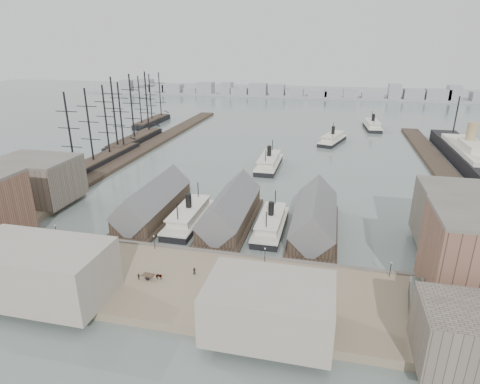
% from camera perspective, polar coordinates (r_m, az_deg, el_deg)
% --- Properties ---
extents(ground, '(900.00, 900.00, 0.00)m').
position_cam_1_polar(ground, '(112.99, -3.46, -8.09)').
color(ground, slate).
rests_on(ground, ground).
extents(quay, '(180.00, 30.00, 2.00)m').
position_cam_1_polar(quay, '(96.26, -6.90, -13.11)').
color(quay, '#7A6952').
rests_on(quay, ground).
extents(seawall, '(180.00, 1.20, 2.30)m').
position_cam_1_polar(seawall, '(108.09, -4.26, -8.84)').
color(seawall, '#59544C').
rests_on(seawall, ground).
extents(west_wharf, '(10.00, 220.00, 1.60)m').
position_cam_1_polar(west_wharf, '(224.05, -13.10, 6.29)').
color(west_wharf, '#2D231C').
rests_on(west_wharf, ground).
extents(east_wharf, '(10.00, 180.00, 1.60)m').
position_cam_1_polar(east_wharf, '(198.57, 26.83, 2.75)').
color(east_wharf, '#2D231C').
rests_on(east_wharf, ground).
extents(ferry_shed_west, '(14.00, 42.00, 12.60)m').
position_cam_1_polar(ferry_shed_west, '(133.97, -12.19, -1.59)').
color(ferry_shed_west, '#2D231C').
rests_on(ferry_shed_west, ground).
extents(ferry_shed_center, '(14.00, 42.00, 12.60)m').
position_cam_1_polar(ferry_shed_center, '(125.58, -1.35, -2.64)').
color(ferry_shed_center, '#2D231C').
rests_on(ferry_shed_center, ground).
extents(ferry_shed_east, '(14.00, 42.00, 12.60)m').
position_cam_1_polar(ferry_shed_east, '(122.25, 10.57, -3.68)').
color(ferry_shed_east, '#2D231C').
rests_on(ferry_shed_east, ground).
extents(warehouse_west_back, '(26.00, 20.00, 14.00)m').
position_cam_1_polar(warehouse_west_back, '(156.69, -26.92, 1.55)').
color(warehouse_west_back, '#60564C').
rests_on(warehouse_west_back, west_land).
extents(warehouse_east_back, '(28.00, 20.00, 15.00)m').
position_cam_1_polar(warehouse_east_back, '(124.88, 30.29, -3.33)').
color(warehouse_east_back, '#60564C').
rests_on(warehouse_east_back, east_land).
extents(street_bldg_center, '(24.00, 16.00, 10.00)m').
position_cam_1_polar(street_bldg_center, '(79.09, 4.16, -16.09)').
color(street_bldg_center, gray).
rests_on(street_bldg_center, quay).
extents(street_bldg_west, '(30.00, 16.00, 12.00)m').
position_cam_1_polar(street_bldg_west, '(97.72, -26.67, -10.03)').
color(street_bldg_west, gray).
rests_on(street_bldg_west, quay).
extents(street_bldg_east, '(18.00, 14.00, 11.00)m').
position_cam_1_polar(street_bldg_east, '(81.78, 30.33, -17.48)').
color(street_bldg_east, '#60564C').
rests_on(street_bldg_east, quay).
extents(lamp_post_far_w, '(0.44, 0.44, 3.92)m').
position_cam_1_polar(lamp_post_far_w, '(124.99, -24.77, -4.74)').
color(lamp_post_far_w, black).
rests_on(lamp_post_far_w, quay).
extents(lamp_post_near_w, '(0.44, 0.44, 3.92)m').
position_cam_1_polar(lamp_post_near_w, '(109.96, -12.13, -6.64)').
color(lamp_post_near_w, black).
rests_on(lamp_post_near_w, quay).
extents(lamp_post_near_e, '(0.44, 0.44, 3.92)m').
position_cam_1_polar(lamp_post_near_e, '(101.77, 3.58, -8.52)').
color(lamp_post_near_e, black).
rests_on(lamp_post_near_e, quay).
extents(lamp_post_far_e, '(0.44, 0.44, 3.92)m').
position_cam_1_polar(lamp_post_far_e, '(102.10, 20.67, -9.85)').
color(lamp_post_far_e, black).
rests_on(lamp_post_far_e, quay).
extents(far_shore, '(500.00, 40.00, 15.72)m').
position_cam_1_polar(far_shore, '(433.03, 9.10, 13.70)').
color(far_shore, gray).
rests_on(far_shore, ground).
extents(ferry_docked_west, '(8.77, 29.25, 10.45)m').
position_cam_1_polar(ferry_docked_west, '(128.17, -7.24, -3.38)').
color(ferry_docked_west, black).
rests_on(ferry_docked_west, ground).
extents(ferry_docked_east, '(8.17, 27.22, 9.72)m').
position_cam_1_polar(ferry_docked_east, '(122.92, 4.39, -4.44)').
color(ferry_docked_east, black).
rests_on(ferry_docked_east, ground).
extents(ferry_open_near, '(9.16, 30.34, 10.83)m').
position_cam_1_polar(ferry_open_near, '(183.81, 4.14, 4.24)').
color(ferry_open_near, black).
rests_on(ferry_open_near, ground).
extents(ferry_open_mid, '(16.47, 29.73, 10.17)m').
position_cam_1_polar(ferry_open_mid, '(235.37, 13.01, 7.37)').
color(ferry_open_mid, black).
rests_on(ferry_open_mid, ground).
extents(ferry_open_far, '(11.12, 29.93, 10.47)m').
position_cam_1_polar(ferry_open_far, '(281.23, 18.31, 8.98)').
color(ferry_open_far, black).
rests_on(ferry_open_far, ground).
extents(sailing_ship_near, '(8.69, 59.86, 35.72)m').
position_cam_1_polar(sailing_ship_near, '(199.69, -19.00, 4.51)').
color(sailing_ship_near, black).
rests_on(sailing_ship_near, ground).
extents(sailing_ship_mid, '(9.29, 53.67, 38.19)m').
position_cam_1_polar(sailing_ship_mid, '(234.49, -14.74, 7.26)').
color(sailing_ship_mid, black).
rests_on(sailing_ship_mid, ground).
extents(sailing_ship_far, '(8.24, 45.77, 33.87)m').
position_cam_1_polar(sailing_ship_far, '(290.62, -12.38, 9.89)').
color(sailing_ship_far, black).
rests_on(sailing_ship_far, ground).
extents(ocean_steamer, '(13.35, 97.54, 19.51)m').
position_cam_1_polar(ocean_steamer, '(217.32, 29.60, 4.60)').
color(ocean_steamer, black).
rests_on(ocean_steamer, ground).
extents(tram, '(4.37, 11.27, 3.91)m').
position_cam_1_polar(tram, '(94.02, 23.78, -13.65)').
color(tram, black).
rests_on(tram, quay).
extents(horse_cart_left, '(4.68, 3.63, 1.62)m').
position_cam_1_polar(horse_cart_left, '(118.31, -25.19, -7.26)').
color(horse_cart_left, black).
rests_on(horse_cart_left, quay).
extents(horse_cart_center, '(4.93, 1.83, 1.55)m').
position_cam_1_polar(horse_cart_center, '(97.69, -11.96, -11.64)').
color(horse_cart_center, black).
rests_on(horse_cart_center, quay).
extents(horse_cart_right, '(4.72, 2.39, 1.44)m').
position_cam_1_polar(horse_cart_right, '(89.35, -0.81, -14.54)').
color(horse_cart_right, black).
rests_on(horse_cart_right, quay).
extents(pedestrian_0, '(0.65, 0.74, 1.69)m').
position_cam_1_polar(pedestrian_0, '(119.43, -24.45, -6.86)').
color(pedestrian_0, black).
rests_on(pedestrian_0, quay).
extents(pedestrian_1, '(0.95, 0.88, 1.58)m').
position_cam_1_polar(pedestrian_1, '(115.45, -29.91, -8.83)').
color(pedestrian_1, black).
rests_on(pedestrian_1, quay).
extents(pedestrian_2, '(0.90, 1.27, 1.79)m').
position_cam_1_polar(pedestrian_2, '(110.47, -18.03, -8.17)').
color(pedestrian_2, black).
rests_on(pedestrian_2, quay).
extents(pedestrian_3, '(1.00, 0.64, 1.58)m').
position_cam_1_polar(pedestrian_3, '(98.49, -14.21, -11.56)').
color(pedestrian_3, black).
rests_on(pedestrian_3, quay).
extents(pedestrian_4, '(0.92, 0.69, 1.71)m').
position_cam_1_polar(pedestrian_4, '(98.10, -6.52, -11.10)').
color(pedestrian_4, black).
rests_on(pedestrian_4, quay).
extents(pedestrian_5, '(0.58, 0.73, 1.81)m').
position_cam_1_polar(pedestrian_5, '(92.82, 0.16, -12.93)').
color(pedestrian_5, black).
rests_on(pedestrian_5, quay).
extents(pedestrian_6, '(0.89, 0.72, 1.73)m').
position_cam_1_polar(pedestrian_6, '(97.52, 6.89, -11.32)').
color(pedestrian_6, black).
rests_on(pedestrian_6, quay).
extents(pedestrian_7, '(1.12, 0.78, 1.59)m').
position_cam_1_polar(pedestrian_7, '(90.27, 12.93, -14.70)').
color(pedestrian_7, black).
rests_on(pedestrian_7, quay).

